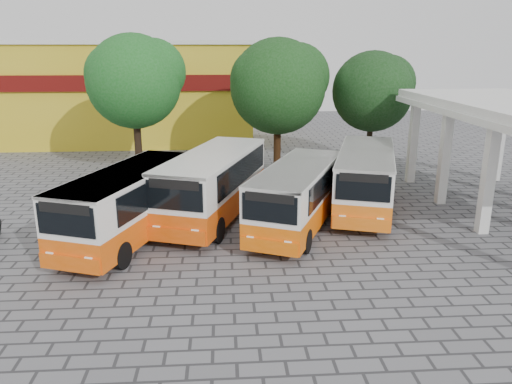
{
  "coord_description": "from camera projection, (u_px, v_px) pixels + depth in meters",
  "views": [
    {
      "loc": [
        -3.37,
        -17.96,
        7.8
      ],
      "look_at": [
        -1.93,
        3.67,
        1.5
      ],
      "focal_mm": 35.0,
      "sensor_mm": 36.0,
      "label": 1
    }
  ],
  "objects": [
    {
      "name": "bus_centre_left",
      "position": [
        214.0,
        181.0,
        23.15
      ],
      "size": [
        5.33,
        9.26,
        3.13
      ],
      "rotation": [
        0.0,
        0.0,
        -0.33
      ],
      "color": "#DA4906",
      "rests_on": "ground"
    },
    {
      "name": "bus_far_right",
      "position": [
        365.0,
        176.0,
        24.41
      ],
      "size": [
        4.89,
        8.84,
        3.0
      ],
      "rotation": [
        0.0,
        0.0,
        -0.3
      ],
      "color": "orange",
      "rests_on": "ground"
    },
    {
      "name": "shophouse_block",
      "position": [
        133.0,
        92.0,
        42.63
      ],
      "size": [
        20.4,
        10.4,
        8.3
      ],
      "color": "gold",
      "rests_on": "ground"
    },
    {
      "name": "tree_left",
      "position": [
        135.0,
        78.0,
        29.83
      ],
      "size": [
        5.92,
        5.64,
        8.66
      ],
      "color": "black",
      "rests_on": "ground"
    },
    {
      "name": "bus_centre_right",
      "position": [
        298.0,
        193.0,
        21.86
      ],
      "size": [
        5.37,
        8.5,
        2.85
      ],
      "rotation": [
        0.0,
        0.0,
        -0.41
      ],
      "color": "#E35A04",
      "rests_on": "ground"
    },
    {
      "name": "bus_far_left",
      "position": [
        130.0,
        201.0,
        20.56
      ],
      "size": [
        5.15,
        8.8,
        2.97
      ],
      "rotation": [
        0.0,
        0.0,
        -0.35
      ],
      "color": "#E15007",
      "rests_on": "ground"
    },
    {
      "name": "tree_middle",
      "position": [
        279.0,
        83.0,
        31.57
      ],
      "size": [
        6.36,
        6.06,
        8.45
      ],
      "color": "#351E0D",
      "rests_on": "ground"
    },
    {
      "name": "ground",
      "position": [
        311.0,
        254.0,
        19.6
      ],
      "size": [
        90.0,
        90.0,
        0.0
      ],
      "primitive_type": "plane",
      "color": "#5E5E62",
      "rests_on": "ground"
    },
    {
      "name": "tree_right",
      "position": [
        373.0,
        89.0,
        32.95
      ],
      "size": [
        5.56,
        5.3,
        7.64
      ],
      "color": "black",
      "rests_on": "ground"
    }
  ]
}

